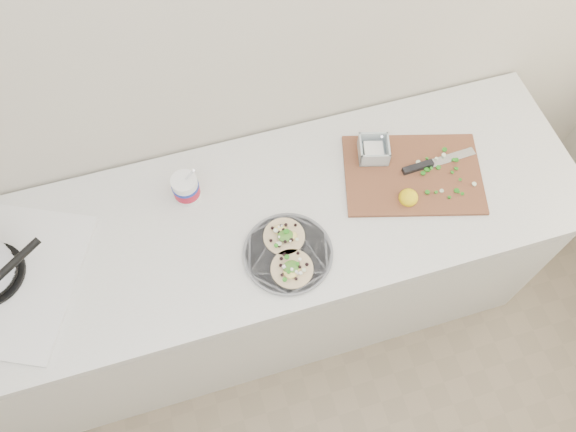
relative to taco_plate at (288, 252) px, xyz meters
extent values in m
cube|color=beige|center=(-0.18, 0.46, 0.38)|extent=(3.50, 0.05, 2.60)
cube|color=silver|center=(-0.18, 0.17, -0.49)|extent=(2.40, 0.62, 0.86)
cube|color=silver|center=(-0.18, 0.15, -0.04)|extent=(2.44, 0.66, 0.04)
cylinder|color=slate|center=(0.00, 0.00, -0.01)|extent=(0.27, 0.27, 0.01)
cylinder|color=slate|center=(0.00, 0.00, -0.01)|extent=(0.28, 0.28, 0.00)
cylinder|color=white|center=(-0.25, 0.30, 0.03)|extent=(0.08, 0.08, 0.10)
cylinder|color=#AC132A|center=(-0.25, 0.30, 0.03)|extent=(0.09, 0.09, 0.04)
cylinder|color=#192D99|center=(-0.25, 0.30, 0.05)|extent=(0.09, 0.09, 0.01)
cube|color=brown|center=(0.49, 0.16, -0.01)|extent=(0.52, 0.43, 0.01)
cube|color=white|center=(0.38, 0.27, 0.01)|extent=(0.06, 0.06, 0.03)
ellipsoid|color=yellow|center=(0.43, 0.07, 0.01)|extent=(0.06, 0.06, 0.05)
cube|color=silver|center=(0.64, 0.18, 0.00)|extent=(0.17, 0.04, 0.00)
cube|color=black|center=(0.51, 0.17, 0.00)|extent=(0.11, 0.03, 0.02)
camera|label=1|loc=(-0.21, -0.69, 1.58)|focal=35.00mm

